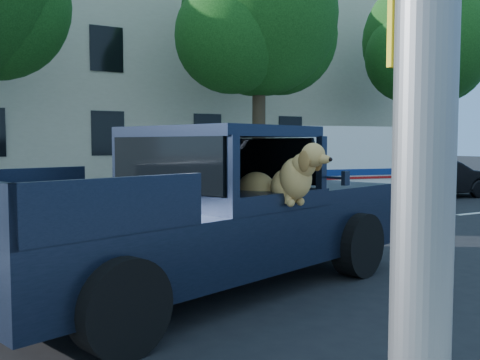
# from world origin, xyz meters

# --- Properties ---
(ground) EXTENTS (120.00, 120.00, 0.00)m
(ground) POSITION_xyz_m (0.00, 0.00, 0.00)
(ground) COLOR black
(ground) RESTS_ON ground
(far_sidewalk) EXTENTS (60.00, 4.00, 0.15)m
(far_sidewalk) POSITION_xyz_m (0.00, 9.20, 0.07)
(far_sidewalk) COLOR gray
(far_sidewalk) RESTS_ON ground
(lane_stripes) EXTENTS (21.60, 0.14, 0.01)m
(lane_stripes) POSITION_xyz_m (2.00, 3.40, 0.01)
(lane_stripes) COLOR silver
(lane_stripes) RESTS_ON ground
(street_tree_mid) EXTENTS (6.00, 5.20, 8.60)m
(street_tree_mid) POSITION_xyz_m (5.03, 9.62, 5.71)
(street_tree_mid) COLOR #332619
(street_tree_mid) RESTS_ON ground
(street_tree_right) EXTENTS (6.00, 5.20, 8.60)m
(street_tree_right) POSITION_xyz_m (13.03, 9.62, 5.71)
(street_tree_right) COLOR #332619
(street_tree_right) RESTS_ON ground
(building_main) EXTENTS (26.00, 6.00, 9.00)m
(building_main) POSITION_xyz_m (3.00, 16.50, 4.50)
(building_main) COLOR beige
(building_main) RESTS_ON ground
(pickup_truck) EXTENTS (6.17, 3.84, 2.06)m
(pickup_truck) POSITION_xyz_m (-1.61, 0.34, 0.70)
(pickup_truck) COLOR black
(pickup_truck) RESTS_ON ground
(mail_truck) EXTENTS (4.52, 2.78, 2.33)m
(mail_truck) POSITION_xyz_m (6.52, 6.91, 1.02)
(mail_truck) COLOR silver
(mail_truck) RESTS_ON ground
(parked_sedan) EXTENTS (2.10, 4.23, 1.33)m
(parked_sedan) POSITION_xyz_m (10.39, 6.75, 0.67)
(parked_sedan) COLOR black
(parked_sedan) RESTS_ON ground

